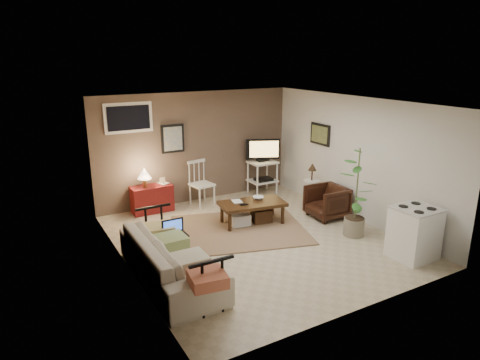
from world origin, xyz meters
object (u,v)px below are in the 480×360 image
red_console (151,196)px  spindle_chair (201,185)px  coffee_table (252,211)px  potted_plant (357,189)px  sofa (170,251)px  side_table (312,180)px  tv_stand (263,165)px  stove (414,233)px  armchair (327,200)px

red_console → spindle_chair: 1.10m
coffee_table → potted_plant: potted_plant is taller
coffee_table → red_console: (-1.46, 1.59, 0.07)m
sofa → side_table: size_ratio=2.39×
coffee_table → tv_stand: bearing=51.4°
spindle_chair → side_table: 2.37m
red_console → side_table: red_console is taller
tv_stand → potted_plant: potted_plant is taller
side_table → stove: side_table is taller
red_console → potted_plant: (2.79, -2.96, 0.54)m
tv_stand → potted_plant: 2.87m
sofa → stove: sofa is taller
red_console → tv_stand: (2.65, -0.10, 0.35)m
sofa → spindle_chair: bearing=-32.5°
potted_plant → spindle_chair: bearing=120.7°
spindle_chair → armchair: 2.68m
red_console → side_table: size_ratio=1.03×
sofa → stove: size_ratio=2.63×
coffee_table → spindle_chair: spindle_chair is taller
side_table → potted_plant: 1.70m
potted_plant → coffee_table: bearing=134.1°
red_console → potted_plant: bearing=-46.7°
coffee_table → potted_plant: bearing=-45.9°
armchair → sofa: bearing=-75.1°
side_table → stove: size_ratio=1.10×
spindle_chair → stove: 4.40m
sofa → coffee_table: bearing=-59.7°
spindle_chair → side_table: spindle_chair is taller
coffee_table → red_console: red_console is taller
tv_stand → red_console: bearing=177.8°
coffee_table → stove: stove is taller
sofa → potted_plant: 3.46m
coffee_table → spindle_chair: bearing=104.1°
tv_stand → sofa: bearing=-140.5°
potted_plant → side_table: bearing=78.7°
sofa → side_table: (3.76, 1.50, 0.14)m
red_console → stove: size_ratio=1.13×
tv_stand → side_table: bearing=-69.1°
spindle_chair → potted_plant: potted_plant is taller
stove → potted_plant: bearing=99.7°
spindle_chair → stove: size_ratio=1.12×
sofa → armchair: size_ratio=3.18×
coffee_table → stove: 2.92m
armchair → coffee_table: bearing=-104.0°
sofa → tv_stand: (3.30, 2.72, 0.25)m
stove → sofa: bearing=160.9°
sofa → spindle_chair: 3.23m
coffee_table → sofa: sofa is taller
red_console → spindle_chair: (1.09, -0.10, 0.12)m
spindle_chair → armchair: spindle_chair is taller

